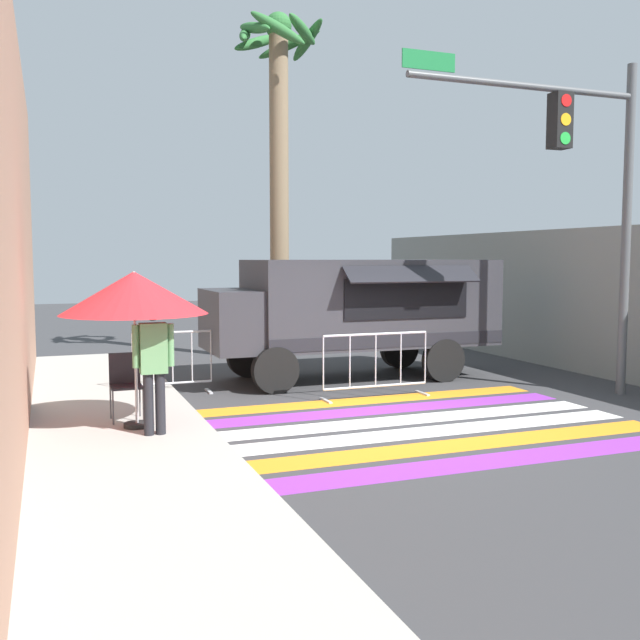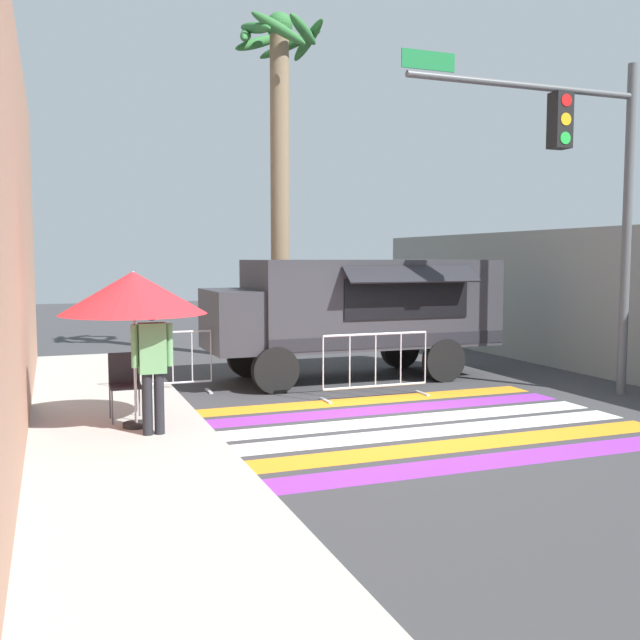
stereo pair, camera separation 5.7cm
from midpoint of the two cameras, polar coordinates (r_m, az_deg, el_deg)
The scene contains 13 objects.
ground_plane at distance 11.01m, azimuth 6.06°, elevation -7.67°, with size 60.00×60.00×0.00m, color #38383A.
sidewalk_left at distance 9.87m, azimuth -21.51°, elevation -9.12°, with size 4.40×16.00×0.12m.
building_left_facade at distance 9.60m, azimuth -23.52°, elevation 6.90°, with size 0.25×16.00×5.60m.
concrete_wall_right at distance 16.35m, azimuth 18.87°, elevation 1.60°, with size 0.20×16.00×3.03m.
crosswalk_painted at distance 10.43m, azimuth 7.72°, elevation -8.38°, with size 6.40×4.36×0.01m.
food_truck at distance 14.09m, azimuth 2.56°, elevation 1.06°, with size 5.71×2.48×2.37m.
traffic_signal_pole at distance 13.00m, azimuth 20.70°, elevation 11.01°, with size 4.49×0.29×5.70m.
patio_umbrella at distance 9.81m, azimuth -14.54°, elevation 2.08°, with size 1.95×1.95×2.11m.
folding_chair at distance 10.48m, azimuth -15.18°, elevation -4.60°, with size 0.43×0.43×0.94m.
vendor_person at distance 9.42m, azimuth -13.09°, elevation -3.13°, with size 0.53×0.23×1.71m.
barricade_front at distance 12.30m, azimuth 4.60°, elevation -3.67°, with size 1.96×0.44×1.13m.
barricade_side at distance 12.83m, azimuth -11.58°, elevation -3.50°, with size 1.40×0.44×1.13m.
palm_tree at distance 16.84m, azimuth -3.18°, elevation 14.08°, with size 2.25×2.17×7.92m.
Camera 2 is at (-4.82, -9.59, 2.41)m, focal length 40.00 mm.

